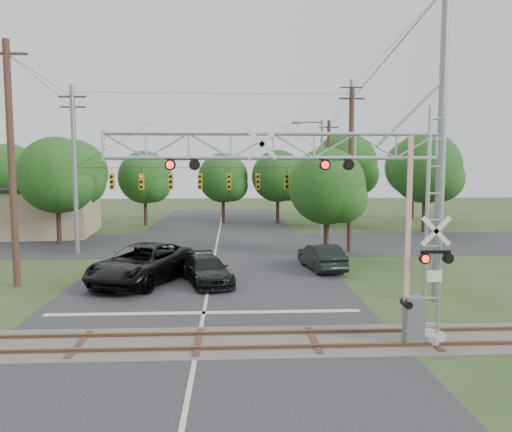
{
  "coord_description": "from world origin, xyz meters",
  "views": [
    {
      "loc": [
        1.17,
        -14.63,
        6.04
      ],
      "look_at": [
        2.26,
        7.5,
        3.83
      ],
      "focal_mm": 35.0,
      "sensor_mm": 36.0,
      "label": 1
    }
  ],
  "objects_px": {
    "streetlight": "(319,172)",
    "traffic_signal_span": "(227,173)",
    "sedan_silver": "(174,254)",
    "car_dark": "(207,270)",
    "crossing_gantry": "(335,200)",
    "pickup_black": "(142,264)"
  },
  "relations": [
    {
      "from": "crossing_gantry",
      "to": "traffic_signal_span",
      "type": "relative_size",
      "value": 0.59
    },
    {
      "from": "crossing_gantry",
      "to": "pickup_black",
      "type": "height_order",
      "value": "crossing_gantry"
    },
    {
      "from": "crossing_gantry",
      "to": "sedan_silver",
      "type": "distance_m",
      "value": 16.17
    },
    {
      "from": "pickup_black",
      "to": "crossing_gantry",
      "type": "bearing_deg",
      "value": -29.68
    },
    {
      "from": "crossing_gantry",
      "to": "car_dark",
      "type": "distance_m",
      "value": 11.11
    },
    {
      "from": "traffic_signal_span",
      "to": "streetlight",
      "type": "relative_size",
      "value": 1.94
    },
    {
      "from": "crossing_gantry",
      "to": "pickup_black",
      "type": "xyz_separation_m",
      "value": [
        -8.09,
        9.59,
        -3.96
      ]
    },
    {
      "from": "streetlight",
      "to": "traffic_signal_span",
      "type": "bearing_deg",
      "value": -136.0
    },
    {
      "from": "sedan_silver",
      "to": "traffic_signal_span",
      "type": "bearing_deg",
      "value": -37.33
    },
    {
      "from": "traffic_signal_span",
      "to": "streetlight",
      "type": "xyz_separation_m",
      "value": [
        7.76,
        7.49,
        -0.01
      ]
    },
    {
      "from": "crossing_gantry",
      "to": "streetlight",
      "type": "bearing_deg",
      "value": 81.16
    },
    {
      "from": "pickup_black",
      "to": "sedan_silver",
      "type": "relative_size",
      "value": 1.78
    },
    {
      "from": "sedan_silver",
      "to": "car_dark",
      "type": "bearing_deg",
      "value": -156.66
    },
    {
      "from": "car_dark",
      "to": "crossing_gantry",
      "type": "bearing_deg",
      "value": -79.36
    },
    {
      "from": "traffic_signal_span",
      "to": "sedan_silver",
      "type": "height_order",
      "value": "traffic_signal_span"
    },
    {
      "from": "crossing_gantry",
      "to": "traffic_signal_span",
      "type": "bearing_deg",
      "value": 101.49
    },
    {
      "from": "crossing_gantry",
      "to": "sedan_silver",
      "type": "xyz_separation_m",
      "value": [
        -6.93,
        13.98,
        -4.26
      ]
    },
    {
      "from": "car_dark",
      "to": "sedan_silver",
      "type": "xyz_separation_m",
      "value": [
        -2.22,
        4.85,
        -0.02
      ]
    },
    {
      "from": "car_dark",
      "to": "traffic_signal_span",
      "type": "bearing_deg",
      "value": 67.28
    },
    {
      "from": "pickup_black",
      "to": "sedan_silver",
      "type": "xyz_separation_m",
      "value": [
        1.16,
        4.38,
        -0.31
      ]
    },
    {
      "from": "crossing_gantry",
      "to": "sedan_silver",
      "type": "bearing_deg",
      "value": 116.39
    },
    {
      "from": "sedan_silver",
      "to": "streetlight",
      "type": "bearing_deg",
      "value": -43.94
    }
  ]
}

